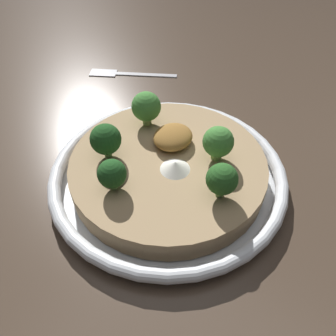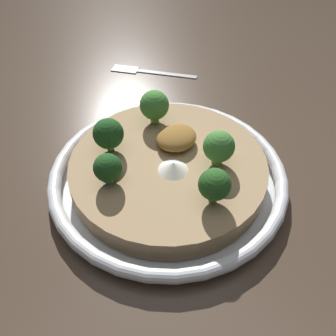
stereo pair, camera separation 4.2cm
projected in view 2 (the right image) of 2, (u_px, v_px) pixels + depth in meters
ground_plane at (168, 180)px, 0.44m from camera, size 6.00×6.00×0.00m
risotto_bowl at (168, 171)px, 0.43m from camera, size 0.31×0.31×0.04m
cheese_sprinkle at (173, 166)px, 0.40m from camera, size 0.04×0.04×0.01m
crispy_onion_garnish at (176, 137)px, 0.43m from camera, size 0.06×0.05×0.02m
broccoli_back at (108, 134)px, 0.41m from camera, size 0.04×0.04×0.05m
broccoli_front_left at (215, 185)px, 0.35m from camera, size 0.04×0.04×0.04m
broccoli_left at (108, 168)px, 0.37m from camera, size 0.03×0.03×0.04m
broccoli_back_right at (154, 106)px, 0.45m from camera, size 0.04×0.04×0.05m
broccoli_front at (219, 147)px, 0.39m from camera, size 0.04×0.04×0.05m
fork_utensil at (145, 71)px, 0.64m from camera, size 0.10×0.16×0.00m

